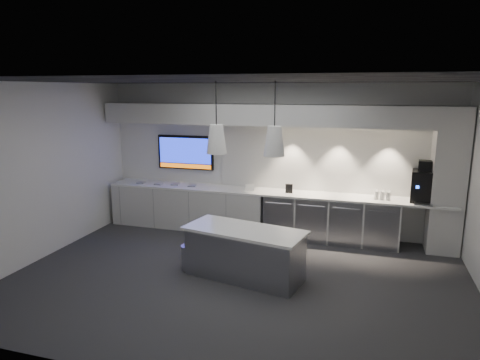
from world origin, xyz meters
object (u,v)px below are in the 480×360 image
(island, at_px, (245,253))
(coffee_machine, at_px, (424,185))
(wall_tv, at_px, (186,152))
(bin, at_px, (190,257))

(island, relative_size, coffee_machine, 2.65)
(coffee_machine, bearing_deg, island, -136.51)
(wall_tv, height_order, coffee_machine, wall_tv)
(wall_tv, relative_size, coffee_machine, 1.68)
(coffee_machine, bearing_deg, wall_tv, -176.91)
(island, xyz_separation_m, bin, (-0.93, 0.04, -0.19))
(wall_tv, distance_m, island, 3.28)
(wall_tv, height_order, bin, wall_tv)
(wall_tv, bearing_deg, coffee_machine, -2.99)
(wall_tv, distance_m, bin, 2.87)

